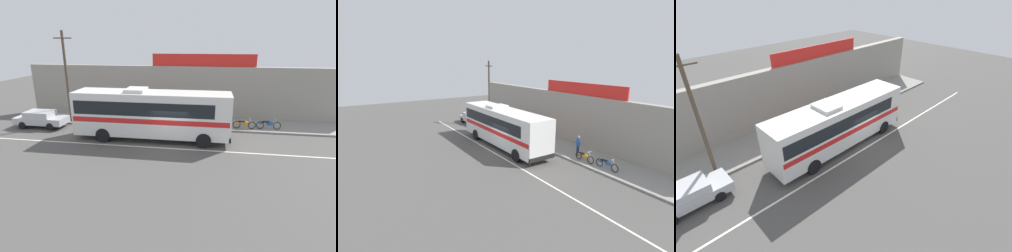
# 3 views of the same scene
# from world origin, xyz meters

# --- Properties ---
(ground_plane) EXTENTS (70.00, 70.00, 0.00)m
(ground_plane) POSITION_xyz_m (0.00, 0.00, 0.00)
(ground_plane) COLOR #4F4C49
(sidewalk_slab) EXTENTS (30.00, 3.60, 0.14)m
(sidewalk_slab) POSITION_xyz_m (0.00, 5.20, 0.07)
(sidewalk_slab) COLOR gray
(sidewalk_slab) RESTS_ON ground_plane
(storefront_facade) EXTENTS (30.00, 0.70, 4.80)m
(storefront_facade) POSITION_xyz_m (0.00, 7.35, 2.40)
(storefront_facade) COLOR gray
(storefront_facade) RESTS_ON ground_plane
(storefront_billboard) EXTENTS (9.30, 0.12, 1.10)m
(storefront_billboard) POSITION_xyz_m (1.90, 7.35, 5.35)
(storefront_billboard) COLOR red
(storefront_billboard) RESTS_ON storefront_facade
(road_center_stripe) EXTENTS (30.00, 0.14, 0.01)m
(road_center_stripe) POSITION_xyz_m (0.00, -0.80, 0.00)
(road_center_stripe) COLOR silver
(road_center_stripe) RESTS_ON ground_plane
(intercity_bus) EXTENTS (11.27, 2.63, 3.78)m
(intercity_bus) POSITION_xyz_m (-1.56, 0.87, 2.07)
(intercity_bus) COLOR silver
(intercity_bus) RESTS_ON ground_plane
(parked_car) EXTENTS (4.24, 1.86, 1.37)m
(parked_car) POSITION_xyz_m (-11.41, 2.35, 0.74)
(parked_car) COLOR #B7BABF
(parked_car) RESTS_ON ground_plane
(utility_pole) EXTENTS (1.60, 0.22, 7.69)m
(utility_pole) POSITION_xyz_m (-9.53, 3.86, 4.12)
(utility_pole) COLOR brown
(utility_pole) RESTS_ON sidewalk_slab
(motorcycle_blue) EXTENTS (1.93, 0.56, 0.94)m
(motorcycle_blue) POSITION_xyz_m (7.43, 4.22, 0.57)
(motorcycle_blue) COLOR black
(motorcycle_blue) RESTS_ON sidewalk_slab
(motorcycle_orange) EXTENTS (1.84, 0.56, 0.94)m
(motorcycle_orange) POSITION_xyz_m (5.48, 4.04, 0.57)
(motorcycle_orange) COLOR black
(motorcycle_orange) RESTS_ON sidewalk_slab
(pedestrian_far_left) EXTENTS (0.30, 0.48, 1.74)m
(pedestrian_far_left) POSITION_xyz_m (4.29, 4.58, 1.16)
(pedestrian_far_left) COLOR navy
(pedestrian_far_left) RESTS_ON sidewalk_slab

